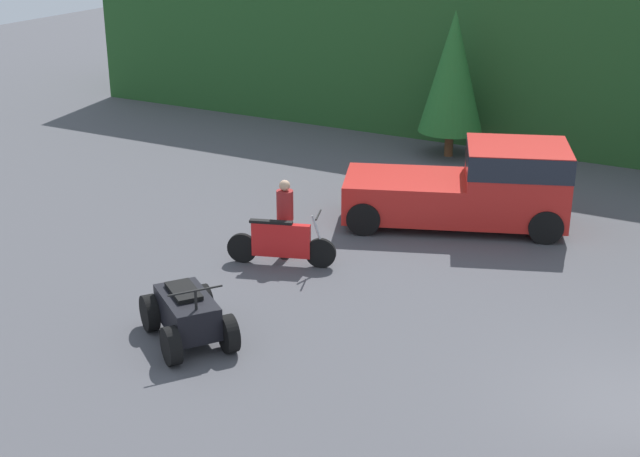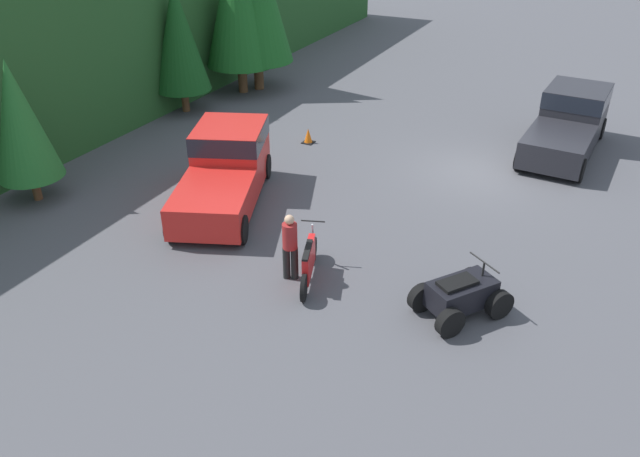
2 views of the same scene
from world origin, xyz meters
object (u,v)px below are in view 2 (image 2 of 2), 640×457
at_px(quad_atv, 461,296).
at_px(pickup_truck_red, 226,166).
at_px(dirt_bike, 309,262).
at_px(rider_person, 290,245).
at_px(traffic_cone, 308,136).
at_px(pickup_truck_second, 569,120).

bearing_deg(quad_atv, pickup_truck_red, 107.93).
bearing_deg(dirt_bike, rider_person, 90.37).
distance_m(quad_atv, traffic_cone, 10.83).
bearing_deg(pickup_truck_second, rider_person, 160.71).
distance_m(pickup_truck_red, dirt_bike, 5.16).
distance_m(dirt_bike, quad_atv, 3.69).
bearing_deg(pickup_truck_second, quad_atv, 179.37).
relative_size(quad_atv, traffic_cone, 4.34).
bearing_deg(pickup_truck_second, pickup_truck_red, 138.30).
bearing_deg(traffic_cone, rider_person, -155.93).
bearing_deg(pickup_truck_red, pickup_truck_second, -66.61).
height_order(dirt_bike, rider_person, rider_person).
xyz_separation_m(quad_atv, traffic_cone, (7.62, 7.69, -0.23)).
relative_size(pickup_truck_red, rider_person, 3.16).
bearing_deg(traffic_cone, quad_atv, -134.73).
xyz_separation_m(pickup_truck_second, traffic_cone, (-3.65, 8.56, -0.78)).
xyz_separation_m(dirt_bike, quad_atv, (0.26, -3.68, -0.01)).
xyz_separation_m(rider_person, traffic_cone, (8.03, 3.59, -0.70)).
height_order(pickup_truck_red, pickup_truck_second, same).
relative_size(pickup_truck_second, dirt_bike, 2.41).
xyz_separation_m(pickup_truck_red, pickup_truck_second, (8.66, -8.79, 0.00)).
xyz_separation_m(quad_atv, rider_person, (-0.41, 4.10, 0.47)).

